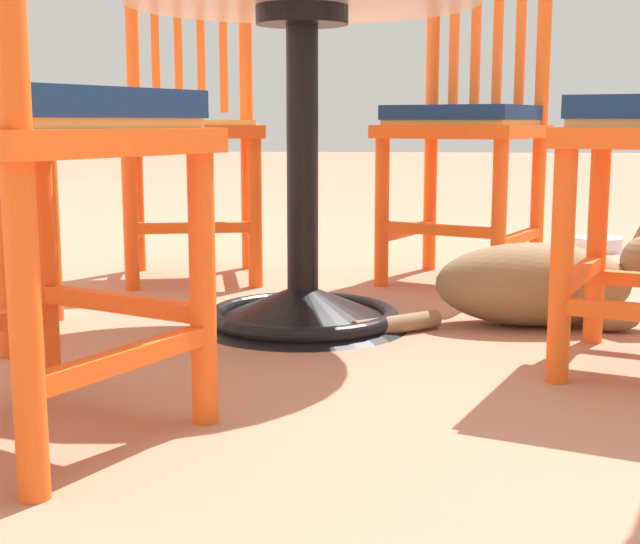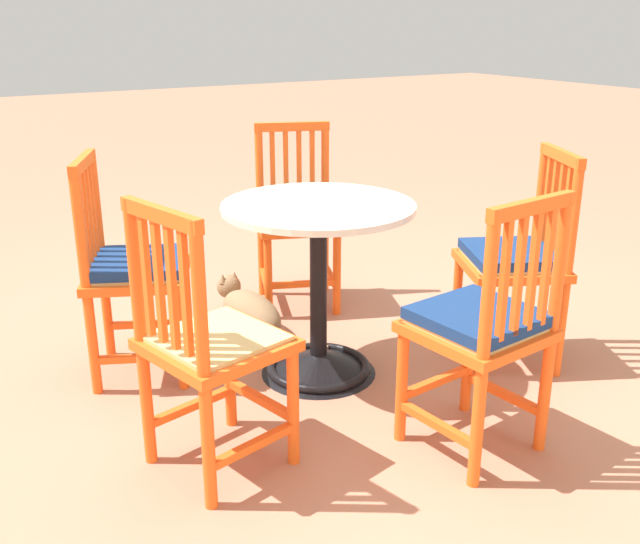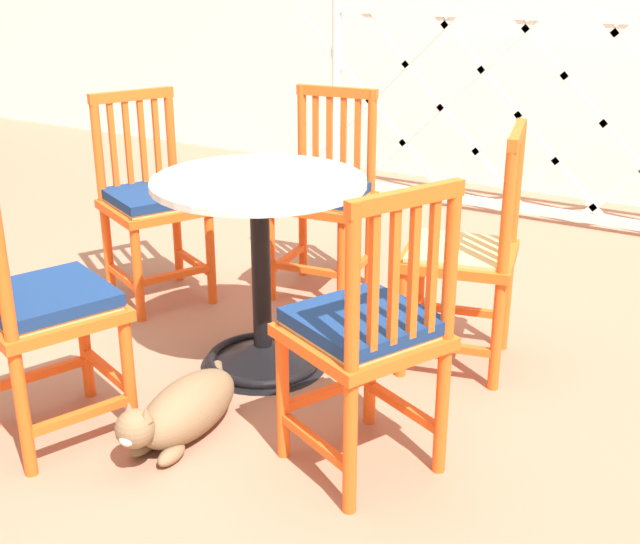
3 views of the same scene
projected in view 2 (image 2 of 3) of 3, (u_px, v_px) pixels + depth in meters
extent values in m
plane|color=#A36B51|center=(279.00, 353.00, 3.25)|extent=(24.00, 24.00, 0.00)
cone|color=black|center=(319.00, 361.00, 3.07)|extent=(0.48, 0.48, 0.10)
torus|color=black|center=(319.00, 367.00, 3.08)|extent=(0.44, 0.44, 0.04)
cylinder|color=black|center=(318.00, 289.00, 2.96)|extent=(0.07, 0.07, 0.66)
cylinder|color=black|center=(318.00, 215.00, 2.86)|extent=(0.20, 0.20, 0.04)
cylinder|color=beige|center=(318.00, 207.00, 2.85)|extent=(0.76, 0.76, 0.02)
cylinder|color=#EA5619|center=(402.00, 382.00, 2.53)|extent=(0.04, 0.04, 0.45)
cylinder|color=#EA5619|center=(468.00, 355.00, 2.72)|extent=(0.04, 0.04, 0.45)
cylinder|color=#EA5619|center=(483.00, 356.00, 2.20)|extent=(0.04, 0.04, 0.91)
cylinder|color=#EA5619|center=(552.00, 328.00, 2.39)|extent=(0.04, 0.04, 0.91)
cube|color=#EA5619|center=(436.00, 424.00, 2.43)|extent=(0.07, 0.34, 0.03)
cube|color=#EA5619|center=(503.00, 393.00, 2.63)|extent=(0.07, 0.34, 0.03)
cube|color=#EA5619|center=(436.00, 382.00, 2.64)|extent=(0.34, 0.07, 0.03)
cube|color=#EA5619|center=(477.00, 331.00, 2.43)|extent=(0.44, 0.44, 0.04)
cube|color=tan|center=(477.00, 325.00, 2.42)|extent=(0.39, 0.39, 0.02)
cube|color=#EA5619|center=(504.00, 281.00, 2.16)|extent=(0.03, 0.02, 0.39)
cube|color=#EA5619|center=(519.00, 276.00, 2.20)|extent=(0.03, 0.02, 0.39)
cube|color=#EA5619|center=(533.00, 272.00, 2.24)|extent=(0.03, 0.02, 0.39)
cube|color=#EA5619|center=(547.00, 267.00, 2.28)|extent=(0.03, 0.02, 0.39)
cube|color=#EA5619|center=(533.00, 207.00, 2.15)|extent=(0.38, 0.07, 0.04)
cube|color=navy|center=(478.00, 316.00, 2.41)|extent=(0.40, 0.40, 0.04)
cylinder|color=#EA5619|center=(480.00, 328.00, 2.96)|extent=(0.04, 0.04, 0.45)
cylinder|color=#EA5619|center=(457.00, 298.00, 3.28)|extent=(0.04, 0.04, 0.45)
cylinder|color=#EA5619|center=(567.00, 272.00, 2.91)|extent=(0.04, 0.04, 0.91)
cylinder|color=#EA5619|center=(536.00, 247.00, 3.23)|extent=(0.04, 0.04, 0.91)
cube|color=#EA5619|center=(519.00, 346.00, 3.00)|extent=(0.32, 0.17, 0.03)
cube|color=#EA5619|center=(492.00, 314.00, 3.32)|extent=(0.32, 0.17, 0.03)
cube|color=#EA5619|center=(467.00, 324.00, 3.14)|extent=(0.17, 0.32, 0.03)
cube|color=#EA5619|center=(511.00, 265.00, 3.06)|extent=(0.53, 0.53, 0.04)
cube|color=tan|center=(511.00, 260.00, 3.06)|extent=(0.47, 0.47, 0.02)
cube|color=#EA5619|center=(567.00, 213.00, 2.90)|extent=(0.03, 0.03, 0.39)
cube|color=#EA5619|center=(560.00, 209.00, 2.96)|extent=(0.03, 0.03, 0.39)
cube|color=#EA5619|center=(553.00, 205.00, 3.03)|extent=(0.03, 0.03, 0.39)
cube|color=#EA5619|center=(547.00, 201.00, 3.09)|extent=(0.03, 0.03, 0.39)
cube|color=#EA5619|center=(562.00, 156.00, 2.93)|extent=(0.19, 0.36, 0.04)
cube|color=navy|center=(512.00, 253.00, 3.05)|extent=(0.48, 0.48, 0.04)
cylinder|color=#EA5619|center=(337.00, 272.00, 3.61)|extent=(0.04, 0.04, 0.45)
cylinder|color=#EA5619|center=(268.00, 275.00, 3.56)|extent=(0.04, 0.04, 0.45)
cylinder|color=#EA5619|center=(325.00, 209.00, 3.85)|extent=(0.04, 0.04, 0.91)
cylinder|color=#EA5619|center=(261.00, 212.00, 3.80)|extent=(0.04, 0.04, 0.91)
cube|color=#EA5619|center=(331.00, 276.00, 3.80)|extent=(0.15, 0.33, 0.03)
cube|color=#EA5619|center=(265.00, 280.00, 3.74)|extent=(0.15, 0.33, 0.03)
cube|color=#EA5619|center=(303.00, 284.00, 3.60)|extent=(0.33, 0.15, 0.03)
cube|color=#EA5619|center=(298.00, 223.00, 3.67)|extent=(0.52, 0.52, 0.04)
cube|color=tan|center=(298.00, 219.00, 3.67)|extent=(0.45, 0.45, 0.02)
cube|color=#EA5619|center=(312.00, 167.00, 3.77)|extent=(0.03, 0.03, 0.39)
cube|color=#EA5619|center=(299.00, 168.00, 3.75)|extent=(0.03, 0.03, 0.39)
cube|color=#EA5619|center=(286.00, 168.00, 3.74)|extent=(0.03, 0.03, 0.39)
cube|color=#EA5619|center=(273.00, 169.00, 3.73)|extent=(0.03, 0.03, 0.39)
cube|color=#EA5619|center=(292.00, 127.00, 3.68)|extent=(0.37, 0.17, 0.04)
cube|color=navy|center=(297.00, 213.00, 3.66)|extent=(0.47, 0.47, 0.04)
cylinder|color=#EA5619|center=(186.00, 305.00, 3.20)|extent=(0.04, 0.04, 0.45)
cylinder|color=#EA5619|center=(181.00, 337.00, 2.88)|extent=(0.04, 0.04, 0.45)
cylinder|color=#EA5619|center=(101.00, 257.00, 3.09)|extent=(0.04, 0.04, 0.91)
cylinder|color=#EA5619|center=(86.00, 285.00, 2.77)|extent=(0.04, 0.04, 0.91)
cube|color=#EA5619|center=(148.00, 324.00, 3.21)|extent=(0.32, 0.17, 0.03)
cube|color=#EA5619|center=(139.00, 358.00, 2.89)|extent=(0.32, 0.17, 0.03)
cube|color=#EA5619|center=(184.00, 332.00, 3.06)|extent=(0.17, 0.32, 0.03)
cube|color=#EA5619|center=(138.00, 274.00, 2.96)|extent=(0.53, 0.53, 0.04)
cube|color=tan|center=(137.00, 269.00, 2.95)|extent=(0.46, 0.46, 0.02)
cube|color=#EA5619|center=(93.00, 210.00, 2.95)|extent=(0.03, 0.03, 0.39)
cube|color=#EA5619|center=(90.00, 214.00, 2.89)|extent=(0.03, 0.03, 0.39)
cube|color=#EA5619|center=(86.00, 218.00, 2.82)|extent=(0.03, 0.03, 0.39)
cube|color=#EA5619|center=(83.00, 223.00, 2.76)|extent=(0.03, 0.03, 0.39)
cube|color=#EA5619|center=(82.00, 163.00, 2.79)|extent=(0.19, 0.36, 0.04)
cube|color=navy|center=(137.00, 262.00, 2.94)|extent=(0.48, 0.48, 0.04)
cylinder|color=#EA5619|center=(229.00, 369.00, 2.62)|extent=(0.04, 0.04, 0.45)
cylinder|color=#EA5619|center=(293.00, 403.00, 2.39)|extent=(0.04, 0.04, 0.45)
cylinder|color=#EA5619|center=(141.00, 338.00, 2.32)|extent=(0.04, 0.04, 0.91)
cylinder|color=#EA5619|center=(204.00, 373.00, 2.09)|extent=(0.04, 0.04, 0.91)
cube|color=#EA5619|center=(191.00, 406.00, 2.54)|extent=(0.34, 0.10, 0.03)
cube|color=#EA5619|center=(253.00, 445.00, 2.31)|extent=(0.34, 0.10, 0.03)
cube|color=#EA5619|center=(260.00, 399.00, 2.53)|extent=(0.10, 0.34, 0.03)
cube|color=#EA5619|center=(217.00, 345.00, 2.33)|extent=(0.48, 0.48, 0.04)
cube|color=tan|center=(216.00, 338.00, 2.32)|extent=(0.42, 0.42, 0.02)
cube|color=#EA5619|center=(147.00, 276.00, 2.20)|extent=(0.02, 0.03, 0.39)
cube|color=#EA5619|center=(159.00, 282.00, 2.16)|extent=(0.02, 0.03, 0.39)
cube|color=#EA5619|center=(172.00, 287.00, 2.11)|extent=(0.02, 0.03, 0.39)
cube|color=#EA5619|center=(186.00, 294.00, 2.06)|extent=(0.02, 0.03, 0.39)
cube|color=#EA5619|center=(160.00, 215.00, 2.06)|extent=(0.12, 0.38, 0.04)
ellipsoid|color=brown|center=(252.00, 313.00, 3.45)|extent=(0.22, 0.45, 0.19)
ellipsoid|color=silver|center=(242.00, 308.00, 3.53)|extent=(0.16, 0.19, 0.14)
sphere|color=brown|center=(228.00, 287.00, 3.63)|extent=(0.12, 0.12, 0.12)
ellipsoid|color=silver|center=(224.00, 286.00, 3.66)|extent=(0.05, 0.05, 0.04)
cone|color=brown|center=(223.00, 278.00, 3.58)|extent=(0.04, 0.04, 0.04)
cone|color=brown|center=(234.00, 276.00, 3.61)|extent=(0.04, 0.04, 0.04)
ellipsoid|color=brown|center=(227.00, 317.00, 3.57)|extent=(0.06, 0.12, 0.05)
ellipsoid|color=brown|center=(247.00, 313.00, 3.63)|extent=(0.06, 0.12, 0.05)
cylinder|color=brown|center=(305.00, 346.00, 3.28)|extent=(0.16, 0.20, 0.04)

